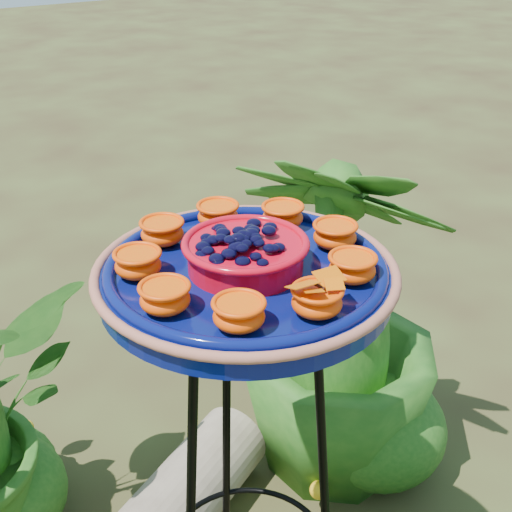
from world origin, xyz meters
name	(u,v)px	position (x,y,z in m)	size (l,w,h in m)	color
tripod_stand	(247,461)	(0.01, -0.01, 0.59)	(0.43, 0.43, 0.97)	black
feeder_dish	(246,270)	(0.01, -0.01, 1.02)	(0.60, 0.60, 0.12)	#060E4F
driftwood_log	(176,507)	(0.01, 0.38, 0.11)	(0.21, 0.21, 0.63)	gray
shrub_back_right	(341,317)	(0.56, 0.40, 0.51)	(0.58, 0.58, 1.03)	#1C5115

